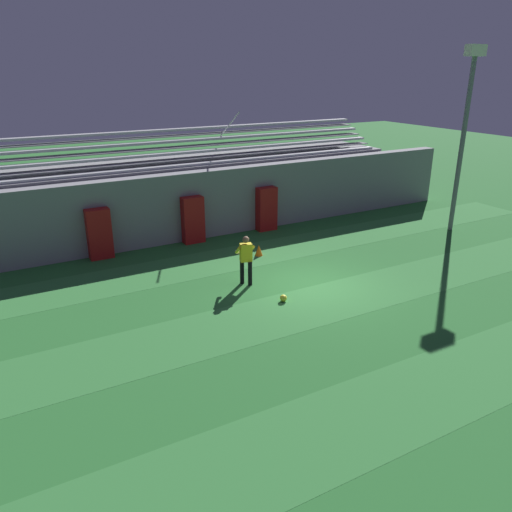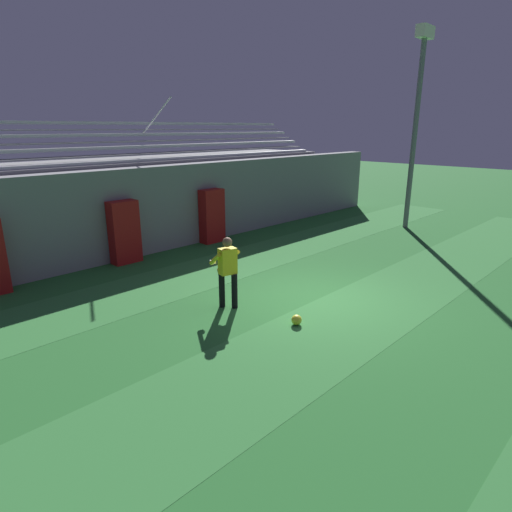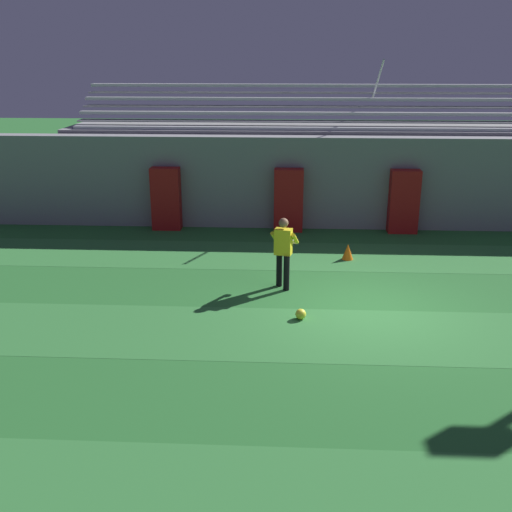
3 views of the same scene
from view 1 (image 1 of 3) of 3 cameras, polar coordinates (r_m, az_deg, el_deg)
The scene contains 13 objects.
ground_plane at distance 16.61m, azimuth 6.39°, elevation -3.34°, with size 80.00×80.00×0.00m, color #286B2D.
turf_stripe_near at distance 12.83m, azimuth 22.37°, elevation -12.70°, with size 28.00×2.38×0.01m, color #337A38.
turf_stripe_mid at distance 15.71m, azimuth 9.01°, elevation -4.93°, with size 28.00×2.38×0.01m, color #337A38.
turf_stripe_far at distance 19.34m, azimuth 0.41°, elevation 0.35°, with size 28.00×2.38×0.01m, color #337A38.
back_wall at distance 21.46m, azimuth -3.54°, elevation 6.29°, with size 24.00×0.60×2.80m, color gray.
padding_pillar_gate_left at distance 20.43m, azimuth -7.22°, elevation 4.12°, with size 0.88×0.44×1.91m, color maroon.
padding_pillar_gate_right at distance 21.89m, azimuth 1.21°, elevation 5.40°, with size 0.88×0.44×1.91m, color maroon.
padding_pillar_far_left at distance 19.43m, azimuth -17.47°, elevation 2.43°, with size 0.88×0.44×1.91m, color maroon.
bleacher_stand at distance 23.20m, azimuth -5.71°, elevation 7.57°, with size 18.00×3.35×5.03m.
floodlight_pole at distance 22.93m, azimuth 22.88°, elevation 14.43°, with size 0.90×0.36×7.60m.
goalkeeper at distance 16.25m, azimuth -1.17°, elevation -0.12°, with size 0.66×0.65×1.67m.
soccer_ball at distance 15.38m, azimuth 3.15°, elevation -4.83°, with size 0.22×0.22×0.22m, color yellow.
traffic_cone at distance 19.02m, azimuth 0.32°, elevation 0.66°, with size 0.30×0.30×0.42m, color orange.
Camera 1 is at (-8.94, -12.27, 6.74)m, focal length 35.00 mm.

